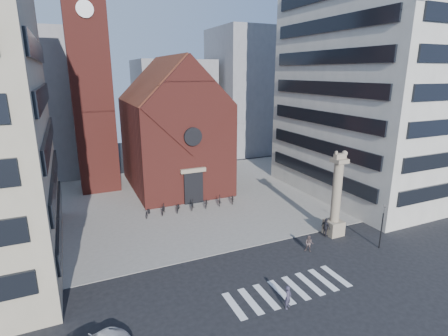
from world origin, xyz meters
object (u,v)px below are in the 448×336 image
at_px(traffic_light, 382,225).
at_px(scooter_0, 148,212).
at_px(pedestrian_1, 309,244).
at_px(lion_column, 336,202).
at_px(pedestrian_2, 326,227).
at_px(pedestrian_0, 288,297).

bearing_deg(traffic_light, scooter_0, 138.41).
xyz_separation_m(pedestrian_1, scooter_0, (-11.68, 13.92, -0.22)).
bearing_deg(scooter_0, lion_column, -12.95).
distance_m(lion_column, pedestrian_1, 5.50).
distance_m(lion_column, traffic_light, 4.62).
bearing_deg(lion_column, pedestrian_2, 180.00).
distance_m(lion_column, scooter_0, 20.35).
bearing_deg(pedestrian_2, pedestrian_0, 121.56).
relative_size(lion_column, pedestrian_1, 5.55).
bearing_deg(traffic_light, pedestrian_1, 161.47).
bearing_deg(lion_column, scooter_0, 143.16).
relative_size(traffic_light, pedestrian_1, 2.75).
xyz_separation_m(lion_column, pedestrian_0, (-10.70, -7.70, -2.61)).
bearing_deg(pedestrian_2, scooter_0, 44.46).
relative_size(pedestrian_2, scooter_0, 0.98).
bearing_deg(pedestrian_0, pedestrian_1, 11.33).
bearing_deg(pedestrian_1, pedestrian_2, 73.93).
relative_size(traffic_light, scooter_0, 2.22).
bearing_deg(lion_column, traffic_light, -63.54).
relative_size(lion_column, pedestrian_0, 5.11).
xyz_separation_m(traffic_light, pedestrian_0, (-12.69, -3.70, -1.44)).
height_order(lion_column, pedestrian_1, lion_column).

